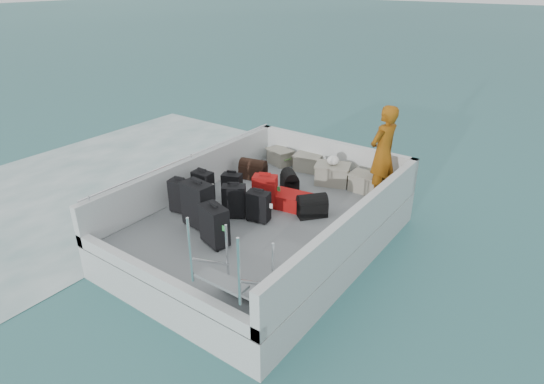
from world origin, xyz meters
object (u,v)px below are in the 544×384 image
(suitcase_5, at_px, (265,191))
(crate_2, at_px, (332,175))
(suitcase_1, at_px, (203,186))
(suitcase_4, at_px, (234,201))
(suitcase_2, at_px, (232,187))
(suitcase_8, at_px, (291,201))
(suitcase_7, at_px, (258,207))
(crate_3, at_px, (365,183))
(suitcase_6, at_px, (214,226))
(crate_0, at_px, (280,157))
(suitcase_0, at_px, (181,196))
(passenger, at_px, (383,153))
(suitcase_3, at_px, (198,205))
(crate_1, at_px, (308,163))

(suitcase_5, bearing_deg, crate_2, 48.50)
(suitcase_1, relative_size, suitcase_4, 0.98)
(suitcase_2, relative_size, suitcase_8, 0.77)
(suitcase_7, xyz_separation_m, crate_3, (0.96, 2.16, -0.11))
(suitcase_6, distance_m, crate_0, 3.52)
(suitcase_6, relative_size, crate_0, 1.26)
(suitcase_2, xyz_separation_m, crate_3, (1.86, 1.80, -0.10))
(crate_2, bearing_deg, suitcase_6, -96.91)
(suitcase_1, bearing_deg, suitcase_7, -3.55)
(suitcase_0, height_order, crate_0, suitcase_0)
(suitcase_4, xyz_separation_m, passenger, (1.72, 2.22, 0.60))
(suitcase_2, relative_size, crate_3, 0.95)
(suitcase_3, bearing_deg, suitcase_6, -17.93)
(suitcase_1, relative_size, crate_1, 1.07)
(suitcase_4, bearing_deg, suitcase_5, 39.56)
(suitcase_0, distance_m, suitcase_2, 0.99)
(suitcase_8, height_order, crate_3, crate_3)
(crate_1, height_order, passenger, passenger)
(suitcase_8, bearing_deg, crate_1, 13.62)
(suitcase_3, bearing_deg, suitcase_0, 168.76)
(suitcase_3, distance_m, crate_2, 2.99)
(suitcase_4, height_order, crate_2, suitcase_4)
(suitcase_8, distance_m, passenger, 1.90)
(suitcase_3, distance_m, suitcase_4, 0.67)
(suitcase_2, bearing_deg, crate_1, 57.76)
(crate_3, bearing_deg, suitcase_0, -130.05)
(suitcase_5, height_order, crate_2, suitcase_5)
(suitcase_2, distance_m, suitcase_5, 0.67)
(crate_3, bearing_deg, suitcase_5, -126.25)
(suitcase_1, bearing_deg, suitcase_0, -92.80)
(suitcase_1, xyz_separation_m, suitcase_8, (1.49, 0.73, -0.16))
(suitcase_0, relative_size, suitcase_8, 0.91)
(suitcase_8, bearing_deg, suitcase_3, 140.12)
(suitcase_4, bearing_deg, suitcase_0, 171.92)
(crate_0, bearing_deg, suitcase_0, -92.16)
(suitcase_6, xyz_separation_m, suitcase_7, (0.10, 0.99, -0.05))
(suitcase_1, distance_m, suitcase_8, 1.67)
(suitcase_7, bearing_deg, suitcase_8, 63.97)
(crate_0, relative_size, crate_1, 0.96)
(suitcase_5, bearing_deg, crate_0, 93.93)
(suitcase_0, xyz_separation_m, suitcase_5, (1.06, 1.05, -0.01))
(suitcase_8, bearing_deg, suitcase_7, 157.62)
(passenger, bearing_deg, crate_2, -75.30)
(suitcase_3, relative_size, suitcase_8, 1.17)
(crate_0, bearing_deg, suitcase_5, -62.60)
(suitcase_8, xyz_separation_m, passenger, (1.10, 1.35, 0.76))
(crate_3, bearing_deg, suitcase_6, -108.70)
(passenger, bearing_deg, crate_1, -84.81)
(suitcase_7, bearing_deg, suitcase_1, 166.80)
(crate_1, distance_m, crate_2, 0.82)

